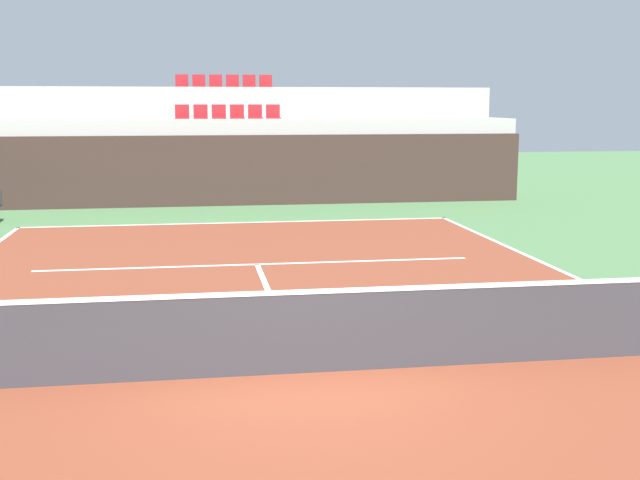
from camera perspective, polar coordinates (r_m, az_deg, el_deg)
The scene contains 11 objects.
ground_plane at distance 9.39m, azimuth -1.22°, elevation -9.34°, with size 80.00×80.00×0.00m, color #477042.
court_surface at distance 9.39m, azimuth -1.22°, elevation -9.31°, with size 11.00×24.00×0.01m, color brown.
baseline_far at distance 21.01m, azimuth -5.66°, elevation 1.22°, with size 11.00×0.10×0.00m, color white.
service_line_far at distance 15.55m, azimuth -4.43°, elevation -1.71°, with size 8.26×0.10×0.00m, color white.
centre_service_line at distance 12.44m, azimuth -3.23°, elevation -4.56°, with size 0.10×6.40×0.00m, color white.
back_wall at distance 24.61m, azimuth -6.22°, elevation 4.86°, with size 17.97×0.30×2.10m, color #33231E.
stands_tier_lower at distance 25.94m, azimuth -6.38°, elevation 5.61°, with size 17.97×2.40×2.56m, color #9E9E99.
stands_tier_upper at distance 28.31m, azimuth -6.64°, elevation 6.95°, with size 17.97×2.40×3.57m, color #9E9E99.
seating_row_lower at distance 25.98m, azimuth -6.45°, elevation 8.72°, with size 3.29×0.44×0.44m.
seating_row_upper at distance 28.38m, azimuth -6.72°, elevation 10.80°, with size 3.29×0.44×0.44m.
tennis_net at distance 9.24m, azimuth -1.23°, elevation -6.36°, with size 11.08×0.08×1.07m.
Camera 1 is at (-1.20, -8.81, 3.04)m, focal length 45.71 mm.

